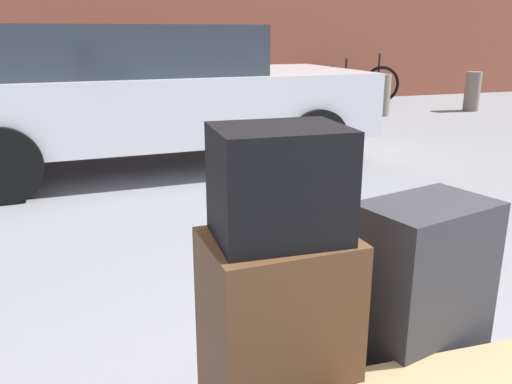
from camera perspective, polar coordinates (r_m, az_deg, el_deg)
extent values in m
cube|color=#51331E|center=(1.36, 2.27, -15.88)|extent=(0.35, 0.28, 0.56)
cube|color=#2D2D33|center=(1.58, 17.19, -11.23)|extent=(0.40, 0.31, 0.58)
cube|color=black|center=(1.19, 2.49, 0.94)|extent=(0.30, 0.24, 0.26)
cube|color=silver|center=(5.64, -10.74, 9.22)|extent=(4.37, 1.97, 0.64)
cube|color=#2D333D|center=(5.56, -13.68, 14.64)|extent=(2.47, 1.68, 0.46)
cylinder|color=black|center=(6.87, -0.06, 8.13)|extent=(0.65, 0.25, 0.64)
cylinder|color=black|center=(5.34, 6.36, 5.50)|extent=(0.65, 0.25, 0.64)
cylinder|color=black|center=(6.47, -24.49, 6.08)|extent=(0.65, 0.25, 0.64)
cylinder|color=black|center=(4.80, -25.56, 2.68)|extent=(0.65, 0.25, 0.64)
torus|color=black|center=(10.73, 7.86, 11.32)|extent=(0.71, 0.24, 0.72)
torus|color=black|center=(10.98, 13.29, 11.16)|extent=(0.71, 0.24, 0.72)
cylinder|color=black|center=(10.83, 10.67, 12.31)|extent=(0.98, 0.30, 0.04)
cylinder|color=black|center=(10.77, 9.65, 13.14)|extent=(0.05, 0.05, 0.30)
cylinder|color=black|center=(10.93, 13.08, 13.26)|extent=(0.05, 0.05, 0.40)
cylinder|color=#72665B|center=(8.71, 6.38, 10.02)|extent=(0.27, 0.27, 0.69)
cylinder|color=#72665B|center=(9.28, 13.38, 10.08)|extent=(0.27, 0.27, 0.69)
cylinder|color=#72665B|center=(10.34, 22.20, 9.96)|extent=(0.27, 0.27, 0.69)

